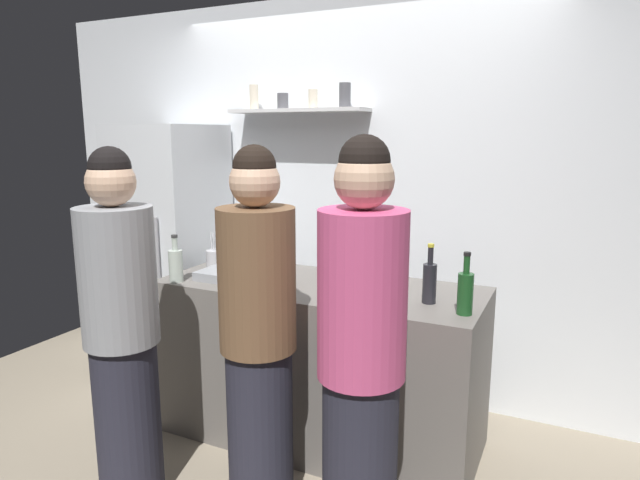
{
  "coord_description": "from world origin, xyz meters",
  "views": [
    {
      "loc": [
        1.36,
        -2.14,
        1.74
      ],
      "look_at": [
        0.11,
        0.49,
        1.16
      ],
      "focal_mm": 30.71,
      "sensor_mm": 36.0,
      "label": 1
    }
  ],
  "objects_px": {
    "refrigerator": "(172,253)",
    "person_pink_top": "(361,364)",
    "water_bottle_plastic": "(242,248)",
    "wine_bottle_pale_glass": "(176,264)",
    "person_brown_jacket": "(258,339)",
    "person_grey_hoodie": "(122,334)",
    "wine_bottle_green_glass": "(465,291)",
    "wine_bottle_amber_glass": "(283,267)",
    "utensil_holder": "(214,258)",
    "baking_pan": "(230,275)",
    "wine_bottle_dark_glass": "(430,281)"
  },
  "relations": [
    {
      "from": "refrigerator",
      "to": "person_pink_top",
      "type": "distance_m",
      "value": 2.21
    },
    {
      "from": "water_bottle_plastic",
      "to": "person_pink_top",
      "type": "distance_m",
      "value": 1.58
    },
    {
      "from": "wine_bottle_pale_glass",
      "to": "person_pink_top",
      "type": "relative_size",
      "value": 0.16
    },
    {
      "from": "person_brown_jacket",
      "to": "person_grey_hoodie",
      "type": "xyz_separation_m",
      "value": [
        -0.61,
        -0.2,
        -0.01
      ]
    },
    {
      "from": "wine_bottle_green_glass",
      "to": "person_pink_top",
      "type": "height_order",
      "value": "person_pink_top"
    },
    {
      "from": "wine_bottle_amber_glass",
      "to": "wine_bottle_pale_glass",
      "type": "distance_m",
      "value": 0.62
    },
    {
      "from": "refrigerator",
      "to": "wine_bottle_amber_glass",
      "type": "xyz_separation_m",
      "value": [
        1.18,
        -0.49,
        0.13
      ]
    },
    {
      "from": "refrigerator",
      "to": "water_bottle_plastic",
      "type": "bearing_deg",
      "value": -11.58
    },
    {
      "from": "wine_bottle_amber_glass",
      "to": "utensil_holder",
      "type": "bearing_deg",
      "value": 161.2
    },
    {
      "from": "refrigerator",
      "to": "water_bottle_plastic",
      "type": "height_order",
      "value": "refrigerator"
    },
    {
      "from": "utensil_holder",
      "to": "person_grey_hoodie",
      "type": "xyz_separation_m",
      "value": [
        0.18,
        -0.95,
        -0.14
      ]
    },
    {
      "from": "baking_pan",
      "to": "person_pink_top",
      "type": "height_order",
      "value": "person_pink_top"
    },
    {
      "from": "wine_bottle_dark_glass",
      "to": "person_pink_top",
      "type": "distance_m",
      "value": 0.74
    },
    {
      "from": "baking_pan",
      "to": "person_brown_jacket",
      "type": "distance_m",
      "value": 0.77
    },
    {
      "from": "wine_bottle_green_glass",
      "to": "wine_bottle_dark_glass",
      "type": "bearing_deg",
      "value": 152.98
    },
    {
      "from": "person_pink_top",
      "to": "person_brown_jacket",
      "type": "bearing_deg",
      "value": 36.95
    },
    {
      "from": "baking_pan",
      "to": "wine_bottle_pale_glass",
      "type": "bearing_deg",
      "value": -144.62
    },
    {
      "from": "wine_bottle_green_glass",
      "to": "person_pink_top",
      "type": "distance_m",
      "value": 0.69
    },
    {
      "from": "wine_bottle_green_glass",
      "to": "person_grey_hoodie",
      "type": "xyz_separation_m",
      "value": [
        -1.41,
        -0.71,
        -0.19
      ]
    },
    {
      "from": "baking_pan",
      "to": "wine_bottle_amber_glass",
      "type": "distance_m",
      "value": 0.37
    },
    {
      "from": "water_bottle_plastic",
      "to": "wine_bottle_pale_glass",
      "type": "bearing_deg",
      "value": -100.6
    },
    {
      "from": "wine_bottle_dark_glass",
      "to": "wine_bottle_pale_glass",
      "type": "height_order",
      "value": "wine_bottle_dark_glass"
    },
    {
      "from": "utensil_holder",
      "to": "wine_bottle_amber_glass",
      "type": "height_order",
      "value": "wine_bottle_amber_glass"
    },
    {
      "from": "baking_pan",
      "to": "person_grey_hoodie",
      "type": "xyz_separation_m",
      "value": [
        -0.08,
        -0.75,
        -0.11
      ]
    },
    {
      "from": "baking_pan",
      "to": "utensil_holder",
      "type": "relative_size",
      "value": 1.54
    },
    {
      "from": "refrigerator",
      "to": "wine_bottle_amber_glass",
      "type": "distance_m",
      "value": 1.29
    },
    {
      "from": "utensil_holder",
      "to": "baking_pan",
      "type": "bearing_deg",
      "value": -38.4
    },
    {
      "from": "wine_bottle_pale_glass",
      "to": "person_pink_top",
      "type": "height_order",
      "value": "person_pink_top"
    },
    {
      "from": "utensil_holder",
      "to": "wine_bottle_amber_glass",
      "type": "distance_m",
      "value": 0.65
    },
    {
      "from": "baking_pan",
      "to": "person_pink_top",
      "type": "distance_m",
      "value": 1.25
    },
    {
      "from": "person_grey_hoodie",
      "to": "refrigerator",
      "type": "bearing_deg",
      "value": -170.29
    },
    {
      "from": "utensil_holder",
      "to": "wine_bottle_dark_glass",
      "type": "distance_m",
      "value": 1.4
    },
    {
      "from": "wine_bottle_amber_glass",
      "to": "wine_bottle_green_glass",
      "type": "height_order",
      "value": "wine_bottle_amber_glass"
    },
    {
      "from": "baking_pan",
      "to": "water_bottle_plastic",
      "type": "height_order",
      "value": "water_bottle_plastic"
    },
    {
      "from": "utensil_holder",
      "to": "person_pink_top",
      "type": "relative_size",
      "value": 0.13
    },
    {
      "from": "refrigerator",
      "to": "person_brown_jacket",
      "type": "distance_m",
      "value": 1.71
    },
    {
      "from": "wine_bottle_amber_glass",
      "to": "person_brown_jacket",
      "type": "height_order",
      "value": "person_brown_jacket"
    },
    {
      "from": "baking_pan",
      "to": "person_pink_top",
      "type": "relative_size",
      "value": 0.2
    },
    {
      "from": "wine_bottle_dark_glass",
      "to": "water_bottle_plastic",
      "type": "height_order",
      "value": "wine_bottle_dark_glass"
    },
    {
      "from": "refrigerator",
      "to": "wine_bottle_pale_glass",
      "type": "distance_m",
      "value": 0.89
    },
    {
      "from": "baking_pan",
      "to": "wine_bottle_green_glass",
      "type": "relative_size",
      "value": 1.16
    },
    {
      "from": "wine_bottle_amber_glass",
      "to": "person_grey_hoodie",
      "type": "relative_size",
      "value": 0.18
    },
    {
      "from": "wine_bottle_pale_glass",
      "to": "person_pink_top",
      "type": "xyz_separation_m",
      "value": [
        1.3,
        -0.49,
        -0.15
      ]
    },
    {
      "from": "water_bottle_plastic",
      "to": "person_brown_jacket",
      "type": "distance_m",
      "value": 1.14
    },
    {
      "from": "water_bottle_plastic",
      "to": "person_grey_hoodie",
      "type": "bearing_deg",
      "value": -86.52
    },
    {
      "from": "refrigerator",
      "to": "baking_pan",
      "type": "relative_size",
      "value": 5.27
    },
    {
      "from": "wine_bottle_amber_glass",
      "to": "water_bottle_plastic",
      "type": "relative_size",
      "value": 1.3
    },
    {
      "from": "wine_bottle_pale_glass",
      "to": "wine_bottle_green_glass",
      "type": "height_order",
      "value": "wine_bottle_green_glass"
    },
    {
      "from": "person_brown_jacket",
      "to": "wine_bottle_amber_glass",
      "type": "bearing_deg",
      "value": -58.04
    },
    {
      "from": "baking_pan",
      "to": "wine_bottle_green_glass",
      "type": "height_order",
      "value": "wine_bottle_green_glass"
    }
  ]
}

